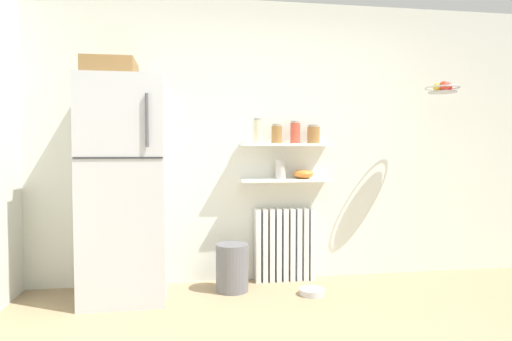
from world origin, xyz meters
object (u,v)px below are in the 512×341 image
(refrigerator, at_px, (125,185))
(trash_bin, at_px, (232,268))
(hanging_fruit_basket, at_px, (442,88))
(pet_food_bowl, at_px, (312,292))
(vase, at_px, (281,169))
(storage_jar_0, at_px, (258,131))
(radiator, at_px, (285,245))
(storage_jar_1, at_px, (277,134))
(storage_jar_2, at_px, (295,132))
(shelf_bowl, at_px, (303,174))
(storage_jar_3, at_px, (314,134))

(refrigerator, bearing_deg, trash_bin, 1.58)
(refrigerator, height_order, hanging_fruit_basket, refrigerator)
(refrigerator, relative_size, pet_food_bowl, 9.14)
(vase, bearing_deg, storage_jar_0, 180.00)
(radiator, relative_size, vase, 3.86)
(storage_jar_1, relative_size, vase, 1.00)
(trash_bin, bearing_deg, storage_jar_0, 37.59)
(trash_bin, xyz_separation_m, hanging_fruit_basket, (1.91, -0.06, 1.58))
(storage_jar_2, xyz_separation_m, shelf_bowl, (0.08, 0.00, -0.39))
(shelf_bowl, relative_size, trash_bin, 0.46)
(storage_jar_2, bearing_deg, storage_jar_1, 180.00)
(vase, relative_size, hanging_fruit_basket, 0.58)
(trash_bin, relative_size, hanging_fruit_basket, 1.34)
(hanging_fruit_basket, bearing_deg, radiator, 168.12)
(radiator, bearing_deg, storage_jar_1, -160.99)
(hanging_fruit_basket, bearing_deg, storage_jar_3, 166.91)
(storage_jar_1, xyz_separation_m, hanging_fruit_basket, (1.47, -0.26, 0.41))
(storage_jar_1, bearing_deg, radiator, 19.01)
(refrigerator, xyz_separation_m, trash_bin, (0.89, 0.02, -0.73))
(radiator, height_order, hanging_fruit_basket, hanging_fruit_basket)
(refrigerator, xyz_separation_m, shelf_bowl, (1.58, 0.22, 0.07))
(radiator, bearing_deg, storage_jar_3, -6.55)
(radiator, distance_m, shelf_bowl, 0.68)
(refrigerator, height_order, trash_bin, refrigerator)
(storage_jar_0, distance_m, vase, 0.41)
(storage_jar_1, bearing_deg, storage_jar_2, -0.00)
(vase, xyz_separation_m, hanging_fruit_basket, (1.44, -0.26, 0.74))
(storage_jar_3, distance_m, trash_bin, 1.42)
(storage_jar_2, xyz_separation_m, pet_food_bowl, (0.05, -0.41, -1.36))
(shelf_bowl, bearing_deg, radiator, 169.80)
(storage_jar_2, height_order, shelf_bowl, storage_jar_2)
(storage_jar_3, bearing_deg, shelf_bowl, 180.00)
(refrigerator, height_order, storage_jar_1, refrigerator)
(storage_jar_0, bearing_deg, pet_food_bowl, -45.67)
(storage_jar_3, bearing_deg, radiator, 173.45)
(shelf_bowl, bearing_deg, storage_jar_3, -0.00)
(storage_jar_1, xyz_separation_m, vase, (0.04, -0.00, -0.33))
(storage_jar_2, relative_size, storage_jar_3, 1.20)
(radiator, height_order, storage_jar_0, storage_jar_0)
(vase, xyz_separation_m, trash_bin, (-0.47, -0.20, -0.84))
(storage_jar_3, bearing_deg, vase, 180.00)
(pet_food_bowl, bearing_deg, trash_bin, 162.46)
(storage_jar_0, bearing_deg, hanging_fruit_basket, -9.02)
(radiator, distance_m, storage_jar_3, 1.06)
(storage_jar_2, bearing_deg, shelf_bowl, 0.00)
(vase, distance_m, hanging_fruit_basket, 1.64)
(pet_food_bowl, xyz_separation_m, hanging_fruit_basket, (1.25, 0.15, 1.76))
(hanging_fruit_basket, bearing_deg, vase, 169.68)
(storage_jar_3, height_order, shelf_bowl, storage_jar_3)
(shelf_bowl, distance_m, hanging_fruit_basket, 1.47)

